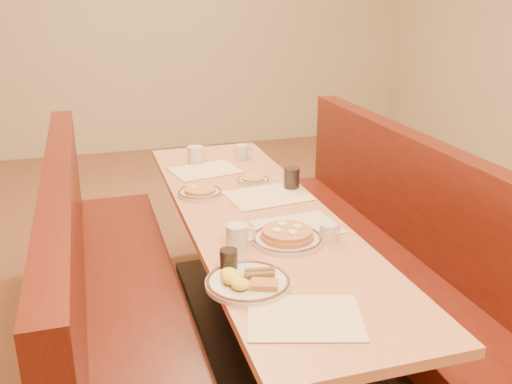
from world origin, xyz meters
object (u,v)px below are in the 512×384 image
object	(u,v)px
booth_right	(386,264)
coffee_mug_b	(238,236)
pancake_plate	(287,237)
eggs_plate	(247,281)
coffee_mug_a	(329,232)
diner_table	(257,281)
booth_left	(109,305)
soda_tumbler_mid	(292,178)
coffee_mug_d	(196,154)
coffee_mug_c	(242,152)
soda_tumbler_near	(229,261)

from	to	relation	value
booth_right	coffee_mug_b	size ratio (longest dim) A/B	18.86
pancake_plate	eggs_plate	world-z (taller)	pancake_plate
coffee_mug_a	diner_table	bearing A→B (deg)	101.04
booth_left	soda_tumbler_mid	size ratio (longest dim) A/B	21.52
diner_table	eggs_plate	world-z (taller)	eggs_plate
booth_left	eggs_plate	world-z (taller)	booth_left
booth_left	coffee_mug_a	bearing A→B (deg)	-23.56
diner_table	eggs_plate	distance (m)	0.82
coffee_mug_b	coffee_mug_d	distance (m)	1.25
booth_right	coffee_mug_a	xyz separation A→B (m)	(-0.53, -0.41, 0.43)
coffee_mug_c	eggs_plate	bearing A→B (deg)	-114.76
eggs_plate	coffee_mug_b	bearing A→B (deg)	80.60
pancake_plate	coffee_mug_b	bearing A→B (deg)	176.40
diner_table	soda_tumbler_mid	size ratio (longest dim) A/B	21.52
booth_right	soda_tumbler_near	size ratio (longest dim) A/B	26.46
eggs_plate	coffee_mug_c	size ratio (longest dim) A/B	2.65
soda_tumbler_near	booth_left	bearing A→B (deg)	129.25
pancake_plate	eggs_plate	distance (m)	0.41
booth_left	soda_tumbler_mid	xyz separation A→B (m)	(1.01, 0.28, 0.45)
coffee_mug_d	soda_tumbler_mid	distance (m)	0.74
diner_table	coffee_mug_b	bearing A→B (deg)	-118.48
coffee_mug_a	coffee_mug_d	size ratio (longest dim) A/B	0.81
soda_tumbler_mid	diner_table	bearing A→B (deg)	-135.35
booth_right	coffee_mug_a	distance (m)	0.80
booth_right	coffee_mug_a	size ratio (longest dim) A/B	23.69
coffee_mug_b	coffee_mug_c	bearing A→B (deg)	73.38
coffee_mug_c	coffee_mug_d	bearing A→B (deg)	168.97
booth_left	coffee_mug_b	xyz separation A→B (m)	(0.54, -0.35, 0.44)
booth_right	soda_tumbler_mid	world-z (taller)	booth_right
booth_left	coffee_mug_c	xyz separation A→B (m)	(0.91, 0.89, 0.44)
booth_left	coffee_mug_a	distance (m)	1.10
eggs_plate	soda_tumbler_near	world-z (taller)	soda_tumbler_near
pancake_plate	soda_tumbler_near	bearing A→B (deg)	-147.73
coffee_mug_a	coffee_mug_b	size ratio (longest dim) A/B	0.80
pancake_plate	soda_tumbler_mid	distance (m)	0.69
diner_table	coffee_mug_d	distance (m)	1.00
diner_table	pancake_plate	bearing A→B (deg)	-85.94
booth_left	coffee_mug_a	world-z (taller)	booth_left
booth_right	pancake_plate	world-z (taller)	booth_right
coffee_mug_d	soda_tumbler_near	size ratio (longest dim) A/B	1.38
booth_right	eggs_plate	distance (m)	1.25
coffee_mug_c	coffee_mug_a	bearing A→B (deg)	-98.84
booth_left	pancake_plate	size ratio (longest dim) A/B	8.16
coffee_mug_b	soda_tumbler_near	xyz separation A→B (m)	(-0.09, -0.21, -0.01)
eggs_plate	booth_left	bearing A→B (deg)	125.89
pancake_plate	coffee_mug_a	size ratio (longest dim) A/B	2.90
booth_left	coffee_mug_b	world-z (taller)	booth_left
booth_left	soda_tumbler_mid	distance (m)	1.14
coffee_mug_b	coffee_mug_c	xyz separation A→B (m)	(0.36, 1.24, -0.01)
soda_tumbler_near	eggs_plate	bearing A→B (deg)	-73.16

